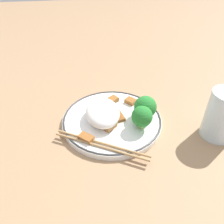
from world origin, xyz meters
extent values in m
plane|color=#9E7A56|center=(0.00, 0.00, 0.00)|extent=(3.00, 3.00, 0.00)
cylinder|color=white|center=(0.00, 0.00, 0.01)|extent=(0.25, 0.25, 0.01)
torus|color=#333333|center=(0.00, 0.00, 0.01)|extent=(0.25, 0.25, 0.00)
ellipsoid|color=white|center=(0.00, 0.02, 0.04)|extent=(0.11, 0.08, 0.04)
cylinder|color=#7FB756|center=(-0.05, -0.06, 0.02)|extent=(0.01, 0.01, 0.02)
sphere|color=#267A2D|center=(-0.05, -0.06, 0.05)|extent=(0.05, 0.05, 0.05)
cylinder|color=#7FB756|center=(-0.01, -0.08, 0.02)|extent=(0.02, 0.02, 0.01)
sphere|color=#267A2D|center=(-0.01, -0.08, 0.05)|extent=(0.06, 0.06, 0.06)
cube|color=brown|center=(0.00, -0.02, 0.02)|extent=(0.04, 0.03, 0.01)
cube|color=#9E6633|center=(-0.03, 0.01, 0.02)|extent=(0.04, 0.04, 0.01)
cube|color=#995B28|center=(0.07, -0.01, 0.02)|extent=(0.04, 0.04, 0.01)
cube|color=#995B28|center=(0.06, -0.06, 0.02)|extent=(0.04, 0.04, 0.01)
cube|color=#995B28|center=(-0.07, 0.07, 0.02)|extent=(0.04, 0.04, 0.01)
cube|color=#995B28|center=(0.04, 0.02, 0.02)|extent=(0.04, 0.04, 0.01)
cylinder|color=#AD8451|center=(-0.09, 0.04, 0.02)|extent=(0.11, 0.19, 0.01)
cylinder|color=#AD8451|center=(-0.08, 0.03, 0.02)|extent=(0.11, 0.19, 0.01)
cylinder|color=silver|center=(-0.08, -0.24, 0.06)|extent=(0.07, 0.07, 0.12)
camera|label=1|loc=(-0.42, 0.06, 0.37)|focal=35.00mm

